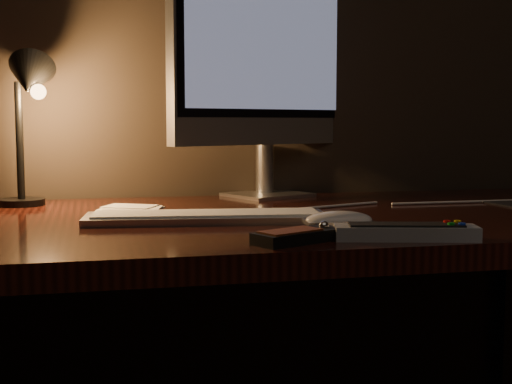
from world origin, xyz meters
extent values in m
cube|color=black|center=(0.00, 1.85, 0.73)|extent=(1.60, 0.75, 0.04)
cube|color=black|center=(0.75, 2.18, 0.35)|extent=(0.06, 0.06, 0.71)
cube|color=black|center=(0.00, 2.20, 0.45)|extent=(1.48, 0.02, 0.51)
cube|color=silver|center=(0.10, 2.19, 0.75)|extent=(0.22, 0.21, 0.01)
cylinder|color=silver|center=(0.10, 2.22, 0.82)|extent=(0.06, 0.06, 0.12)
cube|color=silver|center=(0.10, 2.19, 1.09)|extent=(0.49, 0.25, 0.43)
cube|color=black|center=(0.10, 2.17, 1.12)|extent=(0.46, 0.21, 0.36)
cube|color=#848DB4|center=(0.10, 2.16, 1.12)|extent=(0.42, 0.19, 0.33)
cube|color=silver|center=(-0.10, 1.81, 0.76)|extent=(0.44, 0.17, 0.02)
ellipsoid|color=white|center=(0.09, 1.66, 0.76)|extent=(0.12, 0.07, 0.02)
cube|color=black|center=(-0.01, 1.55, 0.76)|extent=(0.15, 0.11, 0.02)
cube|color=maroon|center=(-0.01, 1.55, 0.77)|extent=(0.10, 0.08, 0.00)
sphere|color=silver|center=(-0.01, 1.55, 0.77)|extent=(0.02, 0.02, 0.02)
cube|color=#94979A|center=(0.16, 1.54, 0.76)|extent=(0.22, 0.10, 0.02)
cube|color=black|center=(0.16, 1.54, 0.77)|extent=(0.17, 0.08, 0.00)
cylinder|color=red|center=(0.16, 1.54, 0.78)|extent=(0.01, 0.01, 0.00)
cylinder|color=#0C8C19|center=(0.16, 1.54, 0.78)|extent=(0.01, 0.01, 0.00)
cylinder|color=gold|center=(0.16, 1.54, 0.78)|extent=(0.01, 0.01, 0.00)
cylinder|color=#1433BF|center=(0.16, 1.54, 0.78)|extent=(0.01, 0.01, 0.00)
cube|color=white|center=(-0.22, 2.01, 0.75)|extent=(0.14, 0.12, 0.01)
cylinder|color=black|center=(-0.44, 2.13, 0.76)|extent=(0.12, 0.12, 0.01)
cylinder|color=black|center=(-0.44, 2.13, 0.89)|extent=(0.02, 0.02, 0.24)
cone|color=black|center=(-0.42, 2.09, 1.01)|extent=(0.11, 0.14, 0.12)
sphere|color=#FFB266|center=(-0.40, 2.07, 0.99)|extent=(0.03, 0.03, 0.03)
cylinder|color=white|center=(0.30, 1.93, 0.75)|extent=(0.60, 0.09, 0.01)
camera|label=1|loc=(-0.30, 0.56, 0.93)|focal=50.00mm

